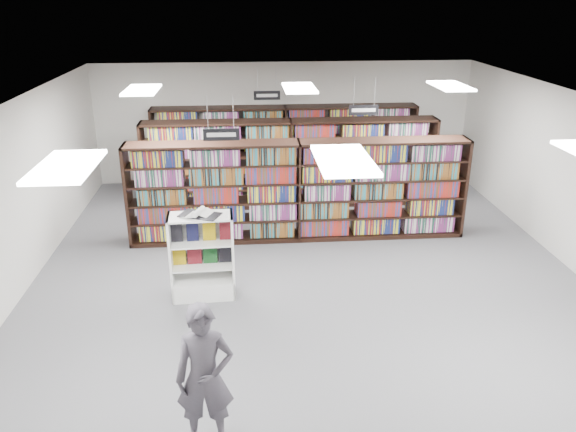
{
  "coord_description": "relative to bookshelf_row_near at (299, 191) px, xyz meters",
  "views": [
    {
      "loc": [
        -1.1,
        -8.93,
        4.9
      ],
      "look_at": [
        -0.34,
        0.5,
        1.1
      ],
      "focal_mm": 35.0,
      "sensor_mm": 36.0,
      "label": 1
    }
  ],
  "objects": [
    {
      "name": "floor",
      "position": [
        0.0,
        -2.0,
        -1.05
      ],
      "size": [
        12.0,
        12.0,
        0.0
      ],
      "primitive_type": "plane",
      "color": "#4D4D51",
      "rests_on": "ground"
    },
    {
      "name": "aisle_sign_right",
      "position": [
        1.5,
        1.0,
        1.48
      ],
      "size": [
        0.65,
        0.02,
        0.8
      ],
      "color": "#B2B2B7",
      "rests_on": "ceiling"
    },
    {
      "name": "troffer_back_right",
      "position": [
        3.0,
        0.0,
        2.11
      ],
      "size": [
        0.6,
        1.2,
        0.04
      ],
      "primitive_type": "cube",
      "color": "white",
      "rests_on": "ceiling"
    },
    {
      "name": "aisle_sign_left",
      "position": [
        -1.5,
        -1.0,
        1.48
      ],
      "size": [
        0.65,
        0.02,
        0.8
      ],
      "color": "#B2B2B7",
      "rests_on": "ceiling"
    },
    {
      "name": "troffer_back_center",
      "position": [
        0.0,
        0.0,
        2.11
      ],
      "size": [
        0.6,
        1.2,
        0.04
      ],
      "primitive_type": "cube",
      "color": "white",
      "rests_on": "ceiling"
    },
    {
      "name": "open_book",
      "position": [
        -1.86,
        -2.33,
        0.47
      ],
      "size": [
        0.74,
        0.59,
        0.13
      ],
      "rotation": [
        0.0,
        0.0,
        -0.38
      ],
      "color": "black",
      "rests_on": "endcap_display"
    },
    {
      "name": "troffer_front_center",
      "position": [
        0.0,
        -5.0,
        2.11
      ],
      "size": [
        0.6,
        1.2,
        0.04
      ],
      "primitive_type": "cube",
      "color": "white",
      "rests_on": "ceiling"
    },
    {
      "name": "wall_left",
      "position": [
        -5.0,
        -2.0,
        0.55
      ],
      "size": [
        0.1,
        12.0,
        3.2
      ],
      "primitive_type": "cube",
      "color": "silver",
      "rests_on": "ground"
    },
    {
      "name": "shopper",
      "position": [
        -1.61,
        -5.75,
        -0.15
      ],
      "size": [
        0.66,
        0.43,
        1.81
      ],
      "primitive_type": "imported",
      "rotation": [
        0.0,
        0.0,
        0.0
      ],
      "color": "#443F48",
      "rests_on": "floor"
    },
    {
      "name": "troffer_front_left",
      "position": [
        -3.0,
        -5.0,
        2.11
      ],
      "size": [
        0.6,
        1.2,
        0.04
      ],
      "primitive_type": "cube",
      "color": "white",
      "rests_on": "ceiling"
    },
    {
      "name": "bookshelf_row_far",
      "position": [
        0.0,
        3.7,
        0.0
      ],
      "size": [
        7.0,
        0.6,
        2.1
      ],
      "color": "black",
      "rests_on": "floor"
    },
    {
      "name": "bookshelf_row_near",
      "position": [
        0.0,
        0.0,
        0.0
      ],
      "size": [
        7.0,
        0.6,
        2.1
      ],
      "color": "black",
      "rests_on": "floor"
    },
    {
      "name": "endcap_display",
      "position": [
        -1.86,
        -2.29,
        -0.56
      ],
      "size": [
        1.09,
        0.58,
        1.49
      ],
      "rotation": [
        0.0,
        0.0,
        0.04
      ],
      "color": "white",
      "rests_on": "floor"
    },
    {
      "name": "ceiling",
      "position": [
        0.0,
        -2.0,
        2.15
      ],
      "size": [
        10.0,
        12.0,
        0.1
      ],
      "primitive_type": "cube",
      "color": "white",
      "rests_on": "wall_back"
    },
    {
      "name": "troffer_back_left",
      "position": [
        -3.0,
        0.0,
        2.11
      ],
      "size": [
        0.6,
        1.2,
        0.04
      ],
      "primitive_type": "cube",
      "color": "white",
      "rests_on": "ceiling"
    },
    {
      "name": "bookshelf_row_mid",
      "position": [
        0.0,
        2.0,
        0.0
      ],
      "size": [
        7.0,
        0.6,
        2.1
      ],
      "color": "black",
      "rests_on": "floor"
    },
    {
      "name": "aisle_sign_center",
      "position": [
        -0.5,
        3.0,
        1.48
      ],
      "size": [
        0.65,
        0.02,
        0.8
      ],
      "color": "#B2B2B7",
      "rests_on": "ceiling"
    },
    {
      "name": "wall_back",
      "position": [
        0.0,
        4.0,
        0.55
      ],
      "size": [
        10.0,
        0.1,
        3.2
      ],
      "primitive_type": "cube",
      "color": "silver",
      "rests_on": "ground"
    }
  ]
}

